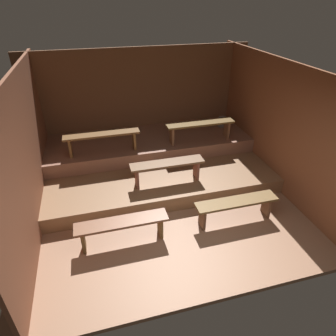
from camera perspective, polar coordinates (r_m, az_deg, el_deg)
name	(u,v)px	position (r m, az deg, el deg)	size (l,w,h in m)	color
ground	(165,194)	(6.35, -0.69, -5.06)	(5.68, 5.38, 0.08)	#9B6D50
wall_back	(142,100)	(7.78, -5.20, 13.06)	(5.68, 0.06, 2.62)	brown
wall_left	(27,153)	(5.64, -25.88, 2.60)	(0.06, 5.38, 2.62)	brown
wall_right	(276,124)	(6.67, 20.47, 8.03)	(0.06, 5.38, 2.62)	brown
platform_lower	(156,167)	(6.90, -2.40, 0.12)	(4.88, 2.97, 0.32)	#906544
platform_middle	(149,143)	(7.32, -3.66, 4.87)	(4.88, 1.63, 0.32)	#95624C
bench_floor_left	(122,225)	(5.04, -8.99, -11.07)	(1.55, 0.31, 0.46)	brown
bench_floor_right	(236,205)	(5.54, 13.22, -7.04)	(1.55, 0.31, 0.46)	brown
bench_lower_center	(167,166)	(5.92, -0.15, 0.30)	(1.51, 0.31, 0.46)	brown
bench_middle_left	(102,137)	(6.56, -12.79, 5.94)	(1.64, 0.31, 0.46)	brown
bench_middle_right	(200,126)	(6.99, 6.32, 8.15)	(1.64, 0.31, 0.46)	brown
pail_middle	(222,122)	(7.97, 10.59, 8.89)	(0.23, 0.23, 0.25)	gray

